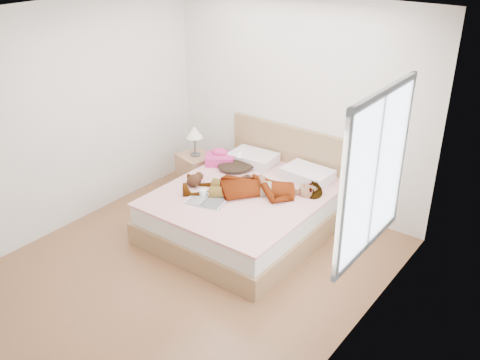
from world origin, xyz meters
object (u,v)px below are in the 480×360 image
at_px(woman, 253,184).
at_px(coffee_mug, 203,194).
at_px(phone, 239,155).
at_px(towel, 220,158).
at_px(plush_toy, 195,180).
at_px(nightstand, 196,170).
at_px(magazine, 206,201).
at_px(bed, 249,207).

height_order(woman, coffee_mug, woman).
distance_m(phone, towel, 0.35).
relative_size(plush_toy, nightstand, 0.28).
bearing_deg(plush_toy, towel, 103.78).
bearing_deg(towel, plush_toy, -76.22).
height_order(phone, magazine, phone).
xyz_separation_m(bed, plush_toy, (-0.57, -0.30, 0.31)).
height_order(phone, nightstand, nightstand).
height_order(plush_toy, nightstand, nightstand).
bearing_deg(coffee_mug, nightstand, 135.62).
distance_m(bed, magazine, 0.63).
xyz_separation_m(phone, coffee_mug, (0.11, -0.83, -0.15)).
bearing_deg(towel, phone, -1.91).
distance_m(woman, magazine, 0.59).
relative_size(woman, phone, 15.33).
height_order(towel, coffee_mug, towel).
bearing_deg(plush_toy, magazine, -33.41).
relative_size(magazine, nightstand, 0.53).
xyz_separation_m(towel, coffee_mug, (0.44, -0.84, -0.03)).
relative_size(woman, coffee_mug, 13.11).
distance_m(woman, nightstand, 1.30).
xyz_separation_m(plush_toy, nightstand, (-0.55, 0.63, -0.27)).
height_order(phone, towel, phone).
bearing_deg(magazine, bed, 69.29).
bearing_deg(phone, towel, 145.84).
relative_size(coffee_mug, nightstand, 0.13).
bearing_deg(woman, plush_toy, -101.13).
relative_size(bed, nightstand, 2.22).
distance_m(bed, towel, 0.88).
relative_size(phone, coffee_mug, 0.85).
xyz_separation_m(phone, magazine, (0.21, -0.90, -0.19)).
xyz_separation_m(bed, coffee_mug, (-0.30, -0.48, 0.28)).
relative_size(woman, magazine, 3.24).
height_order(coffee_mug, plush_toy, plush_toy).
bearing_deg(coffee_mug, woman, 48.22).
xyz_separation_m(phone, bed, (0.41, -0.35, -0.43)).
distance_m(woman, plush_toy, 0.71).
bearing_deg(magazine, woman, 59.44).
bearing_deg(towel, nightstand, -174.47).
relative_size(magazine, plush_toy, 1.91).
relative_size(phone, towel, 0.23).
height_order(phone, coffee_mug, phone).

